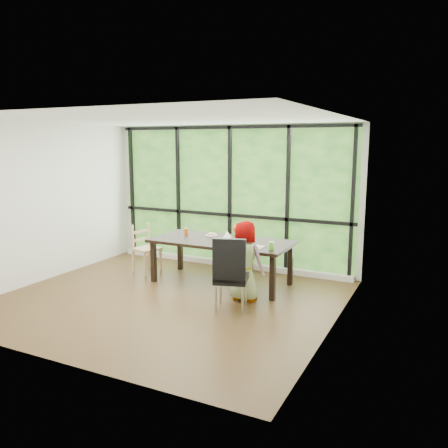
{
  "coord_description": "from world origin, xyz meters",
  "views": [
    {
      "loc": [
        3.7,
        -5.62,
        2.36
      ],
      "look_at": [
        0.46,
        1.0,
        1.05
      ],
      "focal_mm": 36.55,
      "sensor_mm": 36.0,
      "label": 1
    }
  ],
  "objects_px": {
    "orange_cup": "(186,231)",
    "child_toddler": "(237,249)",
    "plate_far": "(211,235)",
    "chair_interior_leather": "(231,273)",
    "plate_near": "(252,246)",
    "child_older": "(245,261)",
    "tissue_box": "(227,240)",
    "dining_table": "(221,262)",
    "chair_end_beech": "(147,249)",
    "chair_window_leather": "(244,241)",
    "green_cup": "(271,246)"
  },
  "relations": [
    {
      "from": "orange_cup",
      "to": "child_toddler",
      "type": "bearing_deg",
      "value": 29.82
    },
    {
      "from": "child_toddler",
      "to": "plate_far",
      "type": "xyz_separation_m",
      "value": [
        -0.33,
        -0.38,
        0.31
      ]
    },
    {
      "from": "chair_interior_leather",
      "to": "plate_near",
      "type": "bearing_deg",
      "value": -104.72
    },
    {
      "from": "plate_near",
      "to": "child_toddler",
      "type": "bearing_deg",
      "value": 127.24
    },
    {
      "from": "child_older",
      "to": "plate_far",
      "type": "height_order",
      "value": "child_older"
    },
    {
      "from": "chair_interior_leather",
      "to": "plate_far",
      "type": "relative_size",
      "value": 5.27
    },
    {
      "from": "child_toddler",
      "to": "child_older",
      "type": "height_order",
      "value": "child_older"
    },
    {
      "from": "chair_interior_leather",
      "to": "tissue_box",
      "type": "relative_size",
      "value": 8.76
    },
    {
      "from": "dining_table",
      "to": "chair_interior_leather",
      "type": "height_order",
      "value": "chair_interior_leather"
    },
    {
      "from": "plate_near",
      "to": "plate_far",
      "type": "bearing_deg",
      "value": 153.65
    },
    {
      "from": "chair_end_beech",
      "to": "child_toddler",
      "type": "height_order",
      "value": "child_toddler"
    },
    {
      "from": "chair_window_leather",
      "to": "orange_cup",
      "type": "bearing_deg",
      "value": -146.97
    },
    {
      "from": "chair_end_beech",
      "to": "tissue_box",
      "type": "distance_m",
      "value": 1.75
    },
    {
      "from": "child_older",
      "to": "plate_near",
      "type": "height_order",
      "value": "child_older"
    },
    {
      "from": "plate_far",
      "to": "tissue_box",
      "type": "distance_m",
      "value": 0.7
    },
    {
      "from": "child_older",
      "to": "green_cup",
      "type": "bearing_deg",
      "value": -129.91
    },
    {
      "from": "chair_end_beech",
      "to": "orange_cup",
      "type": "bearing_deg",
      "value": -57.41
    },
    {
      "from": "plate_far",
      "to": "orange_cup",
      "type": "xyz_separation_m",
      "value": [
        -0.47,
        -0.07,
        0.04
      ]
    },
    {
      "from": "child_toddler",
      "to": "tissue_box",
      "type": "height_order",
      "value": "child_toddler"
    },
    {
      "from": "plate_near",
      "to": "tissue_box",
      "type": "relative_size",
      "value": 1.73
    },
    {
      "from": "child_toddler",
      "to": "tissue_box",
      "type": "distance_m",
      "value": 0.93
    },
    {
      "from": "plate_near",
      "to": "green_cup",
      "type": "height_order",
      "value": "green_cup"
    },
    {
      "from": "chair_end_beech",
      "to": "green_cup",
      "type": "distance_m",
      "value": 2.54
    },
    {
      "from": "chair_end_beech",
      "to": "orange_cup",
      "type": "xyz_separation_m",
      "value": [
        0.71,
        0.22,
        0.35
      ]
    },
    {
      "from": "chair_end_beech",
      "to": "child_older",
      "type": "relative_size",
      "value": 0.74
    },
    {
      "from": "plate_far",
      "to": "child_toddler",
      "type": "bearing_deg",
      "value": 49.58
    },
    {
      "from": "chair_end_beech",
      "to": "green_cup",
      "type": "height_order",
      "value": "chair_end_beech"
    },
    {
      "from": "tissue_box",
      "to": "child_toddler",
      "type": "bearing_deg",
      "value": 103.56
    },
    {
      "from": "chair_window_leather",
      "to": "green_cup",
      "type": "height_order",
      "value": "chair_window_leather"
    },
    {
      "from": "chair_end_beech",
      "to": "tissue_box",
      "type": "xyz_separation_m",
      "value": [
        1.71,
        -0.15,
        0.35
      ]
    },
    {
      "from": "plate_near",
      "to": "orange_cup",
      "type": "bearing_deg",
      "value": 164.09
    },
    {
      "from": "tissue_box",
      "to": "chair_interior_leather",
      "type": "bearing_deg",
      "value": -60.85
    },
    {
      "from": "plate_far",
      "to": "dining_table",
      "type": "bearing_deg",
      "value": -38.68
    },
    {
      "from": "plate_far",
      "to": "green_cup",
      "type": "relative_size",
      "value": 1.69
    },
    {
      "from": "dining_table",
      "to": "chair_interior_leather",
      "type": "distance_m",
      "value": 1.27
    },
    {
      "from": "plate_near",
      "to": "orange_cup",
      "type": "relative_size",
      "value": 2.08
    },
    {
      "from": "child_older",
      "to": "green_cup",
      "type": "distance_m",
      "value": 0.48
    },
    {
      "from": "child_older",
      "to": "plate_far",
      "type": "xyz_separation_m",
      "value": [
        -1.02,
        0.86,
        0.15
      ]
    },
    {
      "from": "orange_cup",
      "to": "tissue_box",
      "type": "distance_m",
      "value": 1.07
    },
    {
      "from": "orange_cup",
      "to": "child_older",
      "type": "bearing_deg",
      "value": -27.77
    },
    {
      "from": "plate_near",
      "to": "orange_cup",
      "type": "height_order",
      "value": "orange_cup"
    },
    {
      "from": "child_toddler",
      "to": "green_cup",
      "type": "bearing_deg",
      "value": -47.91
    },
    {
      "from": "child_toddler",
      "to": "plate_far",
      "type": "height_order",
      "value": "child_toddler"
    },
    {
      "from": "plate_far",
      "to": "chair_window_leather",
      "type": "bearing_deg",
      "value": 68.83
    },
    {
      "from": "plate_near",
      "to": "child_older",
      "type": "bearing_deg",
      "value": -84.51
    },
    {
      "from": "chair_interior_leather",
      "to": "dining_table",
      "type": "bearing_deg",
      "value": -73.3
    },
    {
      "from": "orange_cup",
      "to": "dining_table",
      "type": "bearing_deg",
      "value": -13.22
    },
    {
      "from": "chair_end_beech",
      "to": "plate_near",
      "type": "xyz_separation_m",
      "value": [
        2.17,
        -0.19,
        0.31
      ]
    },
    {
      "from": "dining_table",
      "to": "tissue_box",
      "type": "xyz_separation_m",
      "value": [
        0.2,
        -0.19,
        0.43
      ]
    },
    {
      "from": "chair_window_leather",
      "to": "plate_near",
      "type": "distance_m",
      "value": 1.46
    }
  ]
}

